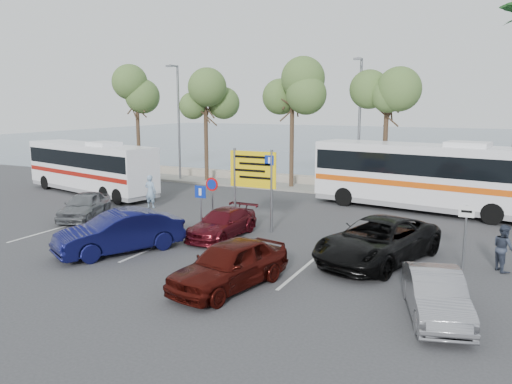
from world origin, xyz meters
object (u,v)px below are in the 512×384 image
at_px(car_maroon, 222,223).
at_px(street_lamp_right, 359,119).
at_px(car_blue, 120,232).
at_px(suv_black, 378,240).
at_px(street_lamp_left, 178,117).
at_px(car_silver_b, 436,295).
at_px(direction_sign, 253,176).
at_px(coach_bus_left, 91,169).
at_px(coach_bus_right, 429,179).
at_px(pedestrian_far, 503,248).
at_px(car_silver_a, 84,206).
at_px(pedestrian_near, 150,191).
at_px(car_red, 230,264).

bearing_deg(car_maroon, street_lamp_right, 79.31).
bearing_deg(car_blue, suv_black, 47.21).
bearing_deg(street_lamp_left, car_silver_b, -40.48).
relative_size(direction_sign, coach_bus_left, 0.33).
distance_m(coach_bus_right, pedestrian_far, 9.38).
distance_m(direction_sign, coach_bus_left, 13.54).
height_order(car_silver_a, pedestrian_near, pedestrian_near).
xyz_separation_m(pedestrian_near, pedestrian_far, (17.02, -3.16, -0.10)).
xyz_separation_m(street_lamp_right, car_silver_a, (-10.30, -12.02, -3.95)).
height_order(coach_bus_left, car_silver_b, coach_bus_left).
distance_m(car_maroon, car_red, 5.89).
distance_m(car_silver_a, car_silver_b, 17.31).
bearing_deg(street_lamp_left, car_silver_a, -77.34).
bearing_deg(street_lamp_left, coach_bus_right, -9.79).
xyz_separation_m(coach_bus_right, pedestrian_near, (-13.52, -5.50, -0.82)).
bearing_deg(coach_bus_right, direction_sign, -131.65).
xyz_separation_m(direction_sign, car_silver_b, (8.40, -6.24, -1.81)).
relative_size(street_lamp_left, direction_sign, 2.23).
bearing_deg(car_silver_b, car_red, 168.41).
bearing_deg(direction_sign, street_lamp_right, 79.06).
bearing_deg(pedestrian_far, coach_bus_left, 47.29).
distance_m(direction_sign, pedestrian_far, 10.22).
distance_m(coach_bus_left, coach_bus_right, 19.84).
xyz_separation_m(street_lamp_left, car_red, (13.50, -17.02, -3.86)).
height_order(car_silver_b, pedestrian_near, pedestrian_near).
relative_size(street_lamp_right, car_maroon, 2.00).
bearing_deg(street_lamp_left, coach_bus_left, -106.68).
bearing_deg(pedestrian_near, coach_bus_left, -21.00).
height_order(suv_black, pedestrian_far, pedestrian_far).
xyz_separation_m(car_silver_a, car_maroon, (7.70, 0.00, -0.07)).
bearing_deg(pedestrian_near, car_red, 134.38).
relative_size(street_lamp_right, pedestrian_near, 4.49).
xyz_separation_m(direction_sign, pedestrian_far, (10.00, -1.36, -1.63)).
bearing_deg(car_red, street_lamp_left, 140.72).
bearing_deg(suv_black, car_red, -110.81).
height_order(coach_bus_left, pedestrian_far, coach_bus_left).
height_order(suv_black, car_silver_b, suv_black).
distance_m(direction_sign, car_silver_b, 10.61).
height_order(street_lamp_left, coach_bus_left, street_lamp_left).
xyz_separation_m(street_lamp_left, car_silver_a, (2.70, -12.02, -3.95)).
bearing_deg(coach_bus_left, car_maroon, -23.32).
height_order(street_lamp_right, pedestrian_near, street_lamp_right).
height_order(car_silver_b, pedestrian_far, pedestrian_far).
xyz_separation_m(car_maroon, car_red, (3.10, -5.00, 0.15)).
relative_size(car_silver_a, pedestrian_near, 2.14).
height_order(direction_sign, pedestrian_far, direction_sign).
xyz_separation_m(car_blue, pedestrian_far, (13.00, 3.93, 0.02)).
relative_size(street_lamp_left, car_red, 1.85).
bearing_deg(car_silver_b, coach_bus_right, 81.93).
distance_m(street_lamp_right, car_maroon, 12.94).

